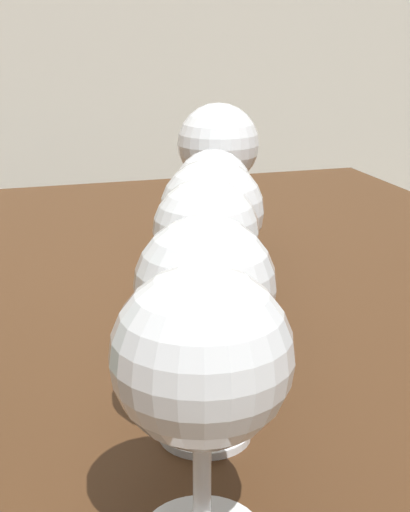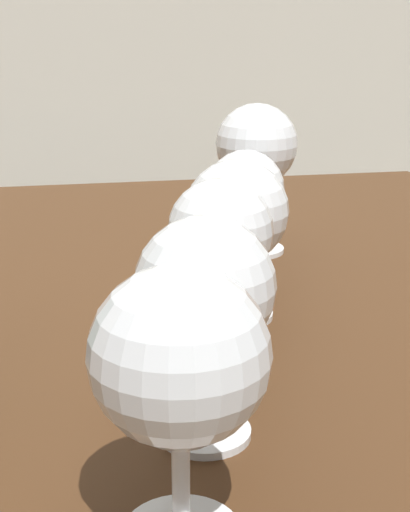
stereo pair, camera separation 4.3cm
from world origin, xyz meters
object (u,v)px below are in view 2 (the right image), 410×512
object	(u,v)px
wine_glass_pinot	(220,237)
wine_glass_white	(245,193)
wine_glass_cabernet	(180,360)
wine_glass_merlot	(237,215)
wine_glass_rose	(205,291)
wine_glass_empty	(257,149)

from	to	relation	value
wine_glass_pinot	wine_glass_white	xyz separation A→B (m)	(0.06, 0.18, -0.01)
wine_glass_cabernet	wine_glass_white	world-z (taller)	wine_glass_cabernet
wine_glass_cabernet	wine_glass_merlot	bearing A→B (deg)	71.89
wine_glass_rose	wine_glass_merlot	xyz separation A→B (m)	(0.06, 0.19, -0.00)
wine_glass_cabernet	wine_glass_white	bearing A→B (deg)	71.96
wine_glass_cabernet	wine_glass_merlot	distance (m)	0.29
wine_glass_empty	wine_glass_pinot	bearing A→B (deg)	-109.41
wine_glass_merlot	wine_glass_white	bearing A→B (deg)	72.15
wine_glass_rose	wine_glass_empty	size ratio (longest dim) A/B	0.87
wine_glass_empty	wine_glass_white	bearing A→B (deg)	-110.57
wine_glass_cabernet	wine_glass_merlot	size ratio (longest dim) A/B	1.04
wine_glass_pinot	wine_glass_merlot	world-z (taller)	wine_glass_pinot
wine_glass_cabernet	wine_glass_pinot	world-z (taller)	wine_glass_cabernet
wine_glass_rose	wine_glass_cabernet	bearing A→B (deg)	-107.53
wine_glass_pinot	wine_glass_cabernet	bearing A→B (deg)	-107.26
wine_glass_merlot	wine_glass_white	xyz separation A→B (m)	(0.03, 0.09, -0.00)
wine_glass_rose	wine_glass_pinot	distance (m)	0.10
wine_glass_pinot	wine_glass_empty	bearing A→B (deg)	70.59
wine_glass_white	wine_glass_empty	size ratio (longest dim) A/B	0.79
wine_glass_merlot	wine_glass_empty	xyz separation A→B (m)	(0.06, 0.18, 0.02)
wine_glass_rose	wine_glass_empty	distance (m)	0.39
wine_glass_merlot	wine_glass_rose	bearing A→B (deg)	-108.40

